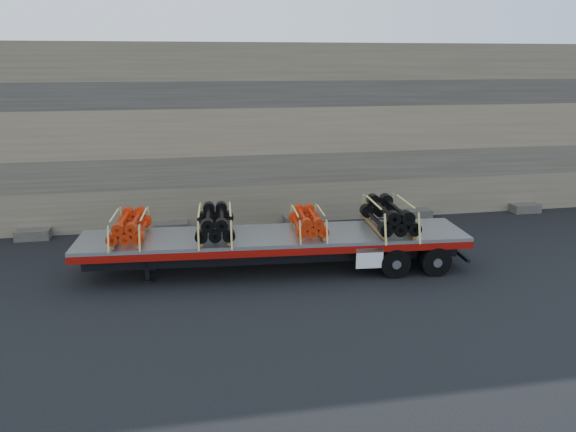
% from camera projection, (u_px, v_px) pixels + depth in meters
% --- Properties ---
extents(ground, '(120.00, 120.00, 0.00)m').
position_uv_depth(ground, '(268.00, 269.00, 17.67)').
color(ground, black).
rests_on(ground, ground).
extents(rock_wall, '(44.00, 3.00, 7.00)m').
position_uv_depth(rock_wall, '(242.00, 133.00, 22.89)').
color(rock_wall, '#7A6B54').
rests_on(rock_wall, ground).
extents(trailer, '(11.99, 3.14, 1.19)m').
position_uv_depth(trailer, '(274.00, 252.00, 17.42)').
color(trailer, '#B2B5BA').
rests_on(trailer, ground).
extents(bundle_front, '(1.18, 2.14, 0.73)m').
position_uv_depth(bundle_front, '(130.00, 227.00, 16.67)').
color(bundle_front, red).
rests_on(bundle_front, trailer).
extents(bundle_midfront, '(1.29, 2.33, 0.80)m').
position_uv_depth(bundle_midfront, '(215.00, 223.00, 16.95)').
color(bundle_midfront, black).
rests_on(bundle_midfront, trailer).
extents(bundle_midrear, '(1.10, 1.99, 0.68)m').
position_uv_depth(bundle_midrear, '(308.00, 222.00, 17.29)').
color(bundle_midrear, red).
rests_on(bundle_midrear, trailer).
extents(bundle_rear, '(1.42, 2.58, 0.88)m').
position_uv_depth(bundle_rear, '(389.00, 216.00, 17.56)').
color(bundle_rear, black).
rests_on(bundle_rear, trailer).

